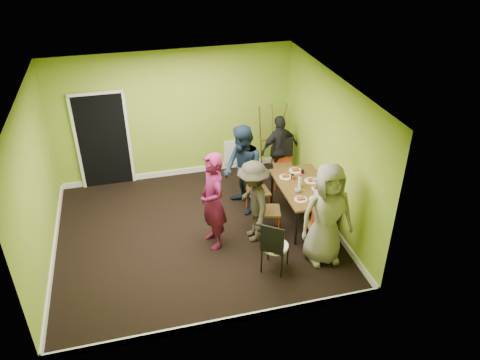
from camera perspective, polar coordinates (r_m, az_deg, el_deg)
The scene contains 28 objects.
ground at distance 8.73m, azimuth -5.36°, elevation -6.47°, with size 5.00×5.00×0.00m, color black.
room_walls at distance 8.20m, azimuth -5.91°, elevation -0.83°, with size 5.04×4.54×2.82m.
dining_table at distance 8.75m, azimuth 7.82°, elevation -1.00°, with size 0.90×1.50×0.75m.
chair_left_far at distance 8.94m, azimuth 1.74°, elevation -1.00°, with size 0.43×0.43×0.99m.
chair_left_near at distance 8.45m, azimuth 3.05°, elevation -3.24°, with size 0.48×0.48×0.96m.
chair_back_end at distance 9.89m, azimuth 5.22°, elevation 3.45°, with size 0.51×0.57×1.04m.
chair_front_end at distance 8.09m, azimuth 9.83°, elevation -5.02°, with size 0.48×0.49×1.05m.
chair_bentwood at distance 7.57m, azimuth 4.19°, elevation -7.91°, with size 0.53×0.53×0.98m.
easel at distance 10.30m, azimuth 3.75°, elevation 5.12°, with size 0.65×0.61×1.63m.
plate_near_left at distance 8.94m, azimuth 5.58°, elevation 0.38°, with size 0.24×0.24×0.01m, color white.
plate_near_right at distance 8.31m, azimuth 7.42°, elevation -2.36°, with size 0.24×0.24×0.01m, color white.
plate_far_back at distance 9.17m, azimuth 6.78°, elevation 1.13°, with size 0.26×0.26×0.01m, color white.
plate_far_front at distance 8.35m, azimuth 9.25°, elevation -2.32°, with size 0.24×0.24×0.01m, color white.
plate_wall_back at distance 8.88m, azimuth 8.70°, elevation -0.09°, with size 0.26×0.26×0.01m, color white.
plate_wall_front at distance 8.66m, azimuth 9.40°, elevation -1.01°, with size 0.21×0.21×0.01m, color white.
thermos at distance 8.60m, azimuth 7.33°, elevation -0.18°, with size 0.07×0.07×0.24m, color white.
blue_bottle at distance 8.57m, azimuth 10.02°, elevation -0.80°, with size 0.07×0.07×0.18m, color blue.
orange_bottle at distance 8.85m, azimuth 6.49°, elevation 0.27°, with size 0.03×0.03×0.09m, color #EA4816.
glass_mid at distance 8.88m, azimuth 6.42°, elevation 0.42°, with size 0.06×0.06×0.10m, color black.
glass_back at distance 9.07m, azimuth 7.62°, elevation 1.00°, with size 0.06×0.06×0.09m, color black.
glass_front at distance 8.41m, azimuth 9.94°, elevation -1.75°, with size 0.06×0.06×0.10m, color black.
cup_a at distance 8.49m, azimuth 7.05°, elevation -1.21°, with size 0.11×0.11×0.09m, color white.
cup_b at distance 8.82m, azimuth 9.11°, elevation -0.08°, with size 0.09×0.09×0.08m, color white.
person_standing at distance 7.95m, azimuth -3.32°, elevation -2.62°, with size 0.65×0.43×1.79m, color #590F34.
person_left_far at distance 8.86m, azimuth 0.34°, elevation 1.19°, with size 0.86×0.67×1.77m, color #131F30.
person_left_near at distance 8.15m, azimuth 1.61°, elevation -2.67°, with size 1.00×0.57×1.55m, color #2C271D.
person_back_end at distance 9.97m, azimuth 4.83°, elevation 3.80°, with size 0.88×0.37×1.50m, color black.
person_front_end at distance 7.72m, azimuth 10.53°, elevation -4.16°, with size 0.89×0.58×1.82m, color gray.
Camera 1 is at (-0.95, -6.87, 5.29)m, focal length 35.00 mm.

